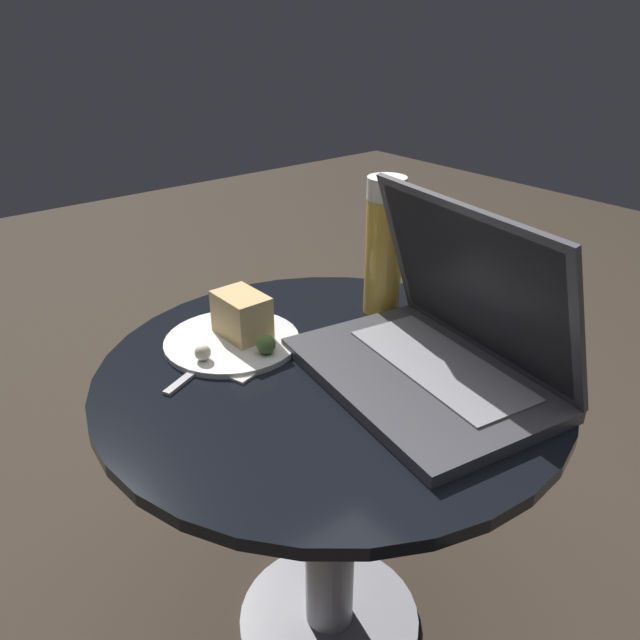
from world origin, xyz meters
name	(u,v)px	position (x,y,z in m)	size (l,w,h in m)	color
ground_plane	(329,620)	(0.00, 0.00, 0.00)	(6.00, 6.00, 0.00)	#382D23
table	(331,446)	(0.00, 0.00, 0.40)	(0.68, 0.68, 0.55)	#9E9EA3
napkin	(228,355)	(-0.12, -0.10, 0.55)	(0.16, 0.13, 0.00)	silver
laptop	(437,345)	(0.11, 0.10, 0.60)	(0.40, 0.31, 0.25)	#47474C
beer_glass	(384,246)	(-0.09, 0.19, 0.66)	(0.06, 0.06, 0.23)	gold
snack_plate	(237,329)	(-0.15, -0.07, 0.57)	(0.21, 0.21, 0.08)	silver
fork	(207,362)	(-0.13, -0.13, 0.55)	(0.09, 0.16, 0.00)	#B2B2B7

